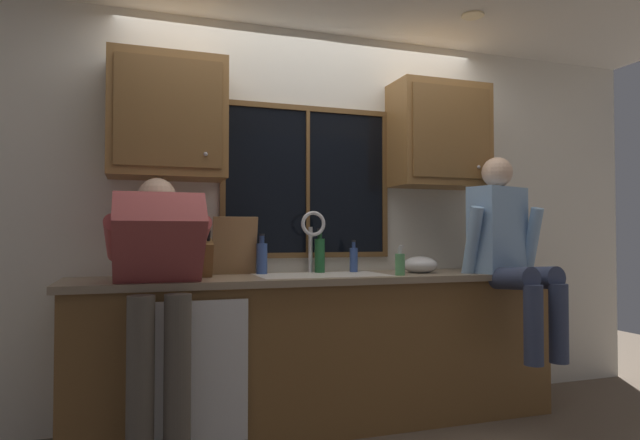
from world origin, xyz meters
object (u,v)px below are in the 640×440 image
object	(u,v)px
cutting_board	(235,246)
bottle_amber_small	(354,259)
person_standing	(158,280)
mixing_bowl	(420,265)
knife_block	(201,259)
bottle_tall_clear	(262,258)
bottle_green_glass	(320,254)
person_sitting_on_counter	(508,245)
soap_dispenser	(400,264)

from	to	relation	value
cutting_board	bottle_amber_small	size ratio (longest dim) A/B	1.73
person_standing	bottle_amber_small	xyz separation A→B (m)	(1.26, 0.45, 0.07)
mixing_bowl	bottle_amber_small	xyz separation A→B (m)	(-0.39, 0.19, 0.04)
knife_block	person_standing	bearing A→B (deg)	-128.04
knife_block	mixing_bowl	size ratio (longest dim) A/B	1.43
bottle_tall_clear	bottle_amber_small	size ratio (longest dim) A/B	1.20
person_standing	bottle_green_glass	world-z (taller)	person_standing
person_sitting_on_counter	bottle_amber_small	distance (m)	0.99
bottle_tall_clear	bottle_amber_small	xyz separation A→B (m)	(0.62, -0.01, -0.02)
knife_block	bottle_green_glass	bearing A→B (deg)	10.17
bottle_amber_small	knife_block	bearing A→B (deg)	-172.70
knife_block	bottle_amber_small	size ratio (longest dim) A/B	1.51
cutting_board	mixing_bowl	xyz separation A→B (m)	(1.18, -0.23, -0.13)
soap_dispenser	bottle_green_glass	size ratio (longest dim) A/B	0.64
person_standing	soap_dispenser	world-z (taller)	person_standing
person_standing	knife_block	bearing A→B (deg)	51.96
soap_dispenser	cutting_board	bearing A→B (deg)	157.23
person_sitting_on_counter	bottle_amber_small	xyz separation A→B (m)	(-0.88, 0.44, -0.10)
bottle_green_glass	bottle_tall_clear	xyz separation A→B (m)	(-0.39, -0.00, -0.01)
person_standing	knife_block	world-z (taller)	person_standing
knife_block	bottle_green_glass	distance (m)	0.79
bottle_green_glass	bottle_tall_clear	distance (m)	0.39
person_sitting_on_counter	bottle_green_glass	size ratio (longest dim) A/B	4.36
soap_dispenser	bottle_tall_clear	distance (m)	0.86
person_standing	bottle_tall_clear	distance (m)	0.79
bottle_amber_small	soap_dispenser	bearing A→B (deg)	-65.81
mixing_bowl	soap_dispenser	size ratio (longest dim) A/B	1.21
person_standing	mixing_bowl	size ratio (longest dim) A/B	6.64
bottle_green_glass	bottle_amber_small	distance (m)	0.24
person_standing	cutting_board	xyz separation A→B (m)	(0.48, 0.49, 0.16)
knife_block	cutting_board	bearing A→B (deg)	37.36
knife_block	soap_dispenser	xyz separation A→B (m)	(1.17, -0.23, -0.04)
person_standing	cutting_board	world-z (taller)	person_standing
person_standing	cutting_board	distance (m)	0.70
person_standing	cutting_board	bearing A→B (deg)	46.02
bottle_tall_clear	soap_dispenser	bearing A→B (deg)	-24.84
knife_block	bottle_tall_clear	size ratio (longest dim) A/B	1.27
knife_block	mixing_bowl	world-z (taller)	knife_block
soap_dispenser	bottle_amber_small	xyz separation A→B (m)	(-0.16, 0.36, 0.02)
person_sitting_on_counter	cutting_board	world-z (taller)	person_sitting_on_counter
person_standing	soap_dispenser	size ratio (longest dim) A/B	8.06
mixing_bowl	soap_dispenser	distance (m)	0.28
soap_dispenser	bottle_amber_small	bearing A→B (deg)	114.19
knife_block	bottle_amber_small	distance (m)	1.02
soap_dispenser	bottle_green_glass	world-z (taller)	bottle_green_glass
bottle_tall_clear	bottle_green_glass	bearing A→B (deg)	0.59
mixing_bowl	cutting_board	bearing A→B (deg)	168.70
knife_block	bottle_tall_clear	distance (m)	0.41
bottle_green_glass	bottle_tall_clear	bearing A→B (deg)	-179.41
knife_block	bottle_amber_small	xyz separation A→B (m)	(1.01, 0.13, -0.02)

